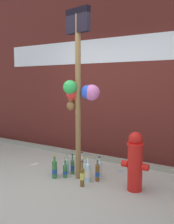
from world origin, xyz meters
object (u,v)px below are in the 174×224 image
Objects in this scene: bottle_1 at (99,169)px; bottle_9 at (82,164)px; bottle_5 at (65,169)px; bottle_11 at (55,168)px; memorial_post at (79,83)px; bottle_2 at (54,169)px; bottle_7 at (97,172)px; bottle_10 at (67,165)px; bottle_3 at (85,170)px; fire_hydrant at (135,161)px; bottle_4 at (73,167)px; bottle_6 at (82,176)px; bottle_8 at (65,171)px; bottle_0 at (88,172)px.

bottle_1 is 0.97× the size of bottle_9.
bottle_5 is 0.89× the size of bottle_11.
bottle_2 is (-0.33, -0.23, -1.35)m from memorial_post.
bottle_10 is at bearing 178.13° from bottle_7.
bottle_2 is 1.07× the size of bottle_3.
bottle_2 is (-1.24, -0.25, -0.28)m from fire_hydrant.
bottle_7 reaches higher than bottle_4.
fire_hydrant is at bearing 2.01° from bottle_3.
bottle_2 is at bearing -52.13° from bottle_11.
bottle_4 is 0.14m from bottle_5.
bottle_6 is 1.09× the size of bottle_9.
fire_hydrant reaches higher than bottle_3.
memorial_post is at bearing -173.72° from bottle_7.
memorial_post is 8.80× the size of bottle_8.
bottle_11 is at bearing -159.82° from memorial_post.
bottle_7 is (0.11, 0.10, -0.01)m from bottle_0.
bottle_5 is at bearing 155.34° from bottle_6.
bottle_1 is 1.01× the size of bottle_4.
bottle_2 is at bearing -157.71° from bottle_7.
fire_hydrant is 1.23m from bottle_5.
bottle_3 is 0.30m from bottle_9.
bottle_10 is at bearing 178.58° from fire_hydrant.
bottle_6 is (0.56, -0.04, 0.01)m from bottle_2.
fire_hydrant is (0.92, 0.02, -1.07)m from memorial_post.
bottle_3 reaches higher than bottle_4.
bottle_9 is 0.25m from bottle_10.
bottle_8 is at bearing -89.72° from bottle_4.
bottle_1 is 0.44m from bottle_6.
bottle_4 is at bearing 176.92° from fire_hydrant.
bottle_2 is at bearing -152.87° from bottle_3.
bottle_3 is at bearing 4.80° from bottle_5.
bottle_6 is (0.43, -0.35, 0.03)m from bottle_4.
bottle_5 is at bearing 132.66° from bottle_8.
bottle_4 is 0.30m from bottle_11.
bottle_11 is (-1.31, -0.17, -0.29)m from fire_hydrant.
bottle_0 is 0.21m from bottle_6.
bottle_9 is at bearing 53.79° from bottle_4.
bottle_3 is 0.32m from bottle_4.
bottle_4 is 0.97× the size of bottle_7.
bottle_0 is 0.59m from bottle_11.
bottle_6 is at bearing -157.13° from fire_hydrant.
bottle_0 reaches higher than bottle_5.
bottle_3 reaches higher than bottle_5.
bottle_1 is 1.00× the size of bottle_3.
fire_hydrant is at bearing -0.98° from bottle_7.
bottle_8 is at bearing -62.20° from bottle_10.
fire_hydrant reaches higher than bottle_6.
fire_hydrant reaches higher than bottle_0.
bottle_6 is at bearing -80.31° from bottle_0.
bottle_9 is at bearing 73.88° from bottle_8.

